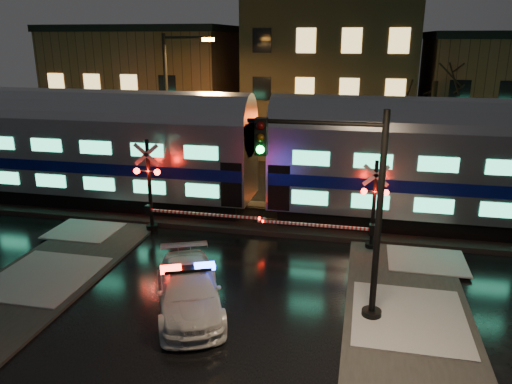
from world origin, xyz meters
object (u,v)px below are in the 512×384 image
police_car (189,290)px  traffic_light (343,213)px  crossing_signal_right (364,214)px  crossing_signal_left (157,196)px  streetlight (172,103)px

police_car → traffic_light: bearing=-15.8°
police_car → crossing_signal_right: 8.28m
crossing_signal_left → traffic_light: size_ratio=0.91×
crossing_signal_left → traffic_light: bearing=-33.1°
crossing_signal_left → streetlight: size_ratio=0.69×
crossing_signal_left → traffic_light: (8.48, -5.53, 1.76)m
crossing_signal_right → crossing_signal_left: size_ratio=0.90×
crossing_signal_right → crossing_signal_left: (-9.16, 0.01, 0.19)m
police_car → streetlight: streetlight is taller
crossing_signal_left → traffic_light: traffic_light is taller
police_car → crossing_signal_left: (-3.69, 6.17, 1.06)m
police_car → traffic_light: traffic_light is taller
crossing_signal_left → traffic_light: 10.28m
traffic_light → police_car: bearing=-171.5°
crossing_signal_right → traffic_light: bearing=-97.0°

